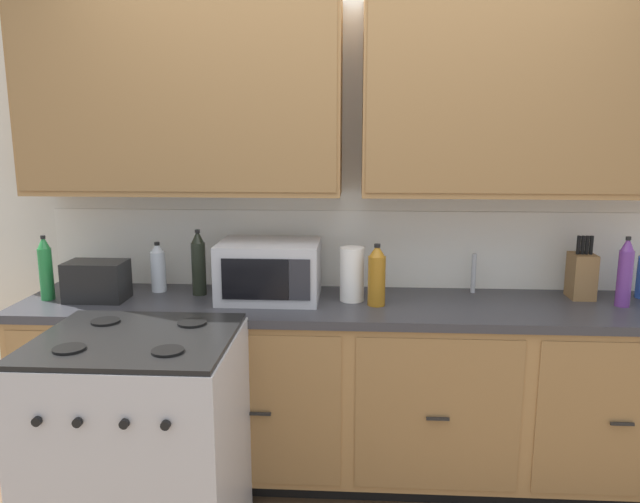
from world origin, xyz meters
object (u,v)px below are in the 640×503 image
toaster (97,281)px  paper_towel_roll (352,274)px  knife_block (581,275)px  microwave (269,271)px  bottle_violet (625,273)px  bottle_amber (377,276)px  bottle_green (46,269)px  stove_range (141,449)px  bottle_dark (199,263)px  bottle_clear (158,267)px

toaster → paper_towel_roll: 1.23m
knife_block → toaster: bearing=-175.6°
microwave → toaster: size_ratio=1.71×
knife_block → bottle_violet: 0.20m
toaster → bottle_amber: size_ratio=0.96×
paper_towel_roll → knife_block: bearing=5.8°
microwave → bottle_green: bearing=-175.7°
stove_range → bottle_dark: bearing=84.7°
microwave → bottle_dark: (-0.36, 0.05, 0.02)m
paper_towel_roll → bottle_violet: size_ratio=0.79×
microwave → paper_towel_roll: (0.40, -0.01, -0.01)m
stove_range → microwave: microwave is taller
bottle_dark → bottle_green: (-0.71, -0.13, -0.01)m
bottle_green → bottle_amber: bearing=-0.1°
paper_towel_roll → bottle_dark: (-0.76, 0.06, 0.03)m
bottle_amber → bottle_violet: bearing=2.7°
toaster → bottle_violet: size_ratio=0.85×
stove_range → knife_block: knife_block is taller
microwave → bottle_clear: size_ratio=1.89×
stove_range → bottle_amber: bearing=31.8°
bottle_green → paper_towel_roll: bearing=2.7°
bottle_violet → stove_range: bearing=-163.0°
toaster → paper_towel_roll: paper_towel_roll is taller
microwave → bottle_amber: (0.51, -0.08, 0.00)m
stove_range → bottle_violet: size_ratio=2.89×
bottle_violet → bottle_amber: (-1.14, -0.05, -0.02)m
toaster → bottle_amber: bottle_amber is taller
bottle_clear → bottle_amber: (1.10, -0.19, 0.02)m
knife_block → bottle_amber: 1.02m
stove_range → microwave: size_ratio=1.98×
microwave → bottle_dark: 0.37m
knife_block → bottle_violet: size_ratio=0.94×
microwave → paper_towel_roll: size_ratio=1.85×
microwave → toaster: 0.83m
microwave → bottle_dark: bearing=171.6°
paper_towel_roll → bottle_dark: bottle_dark is taller
bottle_dark → bottle_amber: bearing=-8.9°
toaster → knife_block: (2.34, 0.18, 0.02)m
knife_block → bottle_dark: bearing=-178.5°
stove_range → bottle_dark: size_ratio=2.90×
paper_towel_roll → bottle_clear: 0.99m
bottle_violet → bottle_amber: size_ratio=1.13×
microwave → paper_towel_roll: microwave is taller
paper_towel_roll → bottle_clear: (-0.98, 0.11, -0.01)m
bottle_dark → stove_range: bearing=-95.3°
paper_towel_roll → bottle_violet: (1.26, -0.02, 0.03)m
bottle_clear → bottle_green: size_ratio=0.81×
microwave → bottle_violet: bearing=-1.0°
paper_towel_roll → bottle_dark: size_ratio=0.79×
bottle_clear → bottle_violet: size_ratio=0.77×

